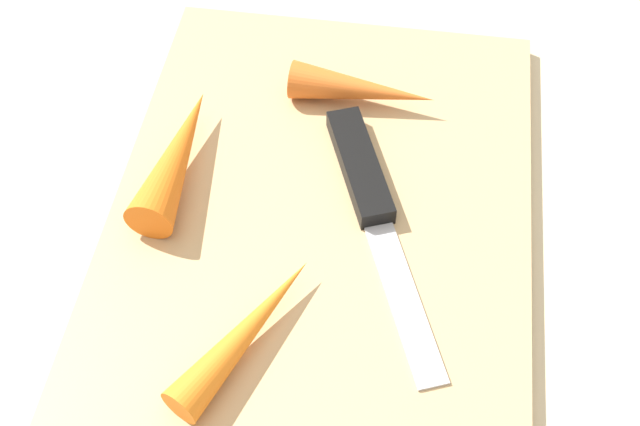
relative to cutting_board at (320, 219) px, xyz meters
The scene contains 6 objects.
ground_plane 0.01m from the cutting_board, ahead, with size 1.40×1.40×0.00m, color #C6B793.
cutting_board is the anchor object (origin of this frame).
knife 0.04m from the cutting_board, 133.51° to the left, with size 0.19×0.09×0.01m.
carrot_longest 0.10m from the cutting_board, 15.88° to the right, with size 0.02×0.02×0.11m, color orange.
carrot_shortest 0.10m from the cutting_board, behind, with size 0.03×0.03×0.10m, color orange.
carrot_medium 0.10m from the cutting_board, 102.77° to the right, with size 0.03×0.03×0.11m, color orange.
Camera 1 is at (0.31, 0.05, 0.43)m, focal length 47.20 mm.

